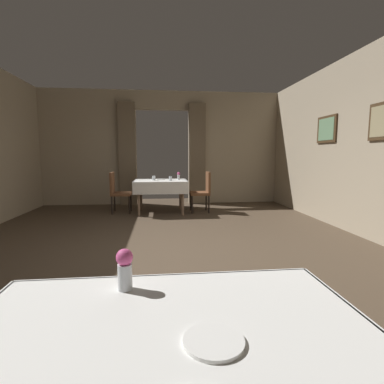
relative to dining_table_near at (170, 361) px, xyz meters
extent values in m
plane|color=#4C3D2D|center=(0.03, 2.95, -0.66)|extent=(10.08, 10.08, 0.00)
cube|color=#47331E|center=(3.16, 3.15, 1.14)|extent=(0.03, 0.47, 0.54)
cube|color=#998C66|center=(3.14, 3.15, 1.14)|extent=(0.01, 0.38, 0.44)
cube|color=#47331E|center=(3.16, 4.55, 1.15)|extent=(0.03, 0.63, 0.51)
cube|color=#668C66|center=(3.14, 4.55, 1.15)|extent=(0.01, 0.52, 0.42)
cube|color=tan|center=(-1.92, 7.15, 0.84)|extent=(2.50, 0.12, 3.00)
cube|color=tan|center=(1.98, 7.15, 0.84)|extent=(2.50, 0.12, 3.00)
cube|color=tan|center=(0.03, 7.15, 2.09)|extent=(1.40, 0.12, 0.50)
cube|color=#70604C|center=(-0.89, 7.01, 0.68)|extent=(0.44, 0.14, 2.67)
cube|color=#70604C|center=(0.95, 7.01, 0.68)|extent=(0.44, 0.14, 2.67)
cylinder|color=#7A604C|center=(-0.57, 0.35, -0.30)|extent=(0.06, 0.06, 0.71)
cylinder|color=#7A604C|center=(0.57, 0.35, -0.30)|extent=(0.06, 0.06, 0.71)
cube|color=#7A604C|center=(0.00, 0.00, 0.07)|extent=(1.30, 0.87, 0.03)
cube|color=white|center=(0.00, 0.00, 0.09)|extent=(1.36, 0.93, 0.01)
cube|color=white|center=(0.00, 0.46, -0.04)|extent=(1.36, 0.02, 0.26)
cube|color=white|center=(0.68, 0.00, -0.04)|extent=(0.02, 0.93, 0.26)
cylinder|color=#7A604C|center=(-0.50, 5.43, -0.30)|extent=(0.06, 0.06, 0.71)
cylinder|color=#7A604C|center=(0.44, 5.43, -0.30)|extent=(0.06, 0.06, 0.71)
cylinder|color=#7A604C|center=(-0.50, 6.21, -0.30)|extent=(0.06, 0.06, 0.71)
cylinder|color=#7A604C|center=(0.44, 6.21, -0.30)|extent=(0.06, 0.06, 0.71)
cube|color=#7A604C|center=(-0.03, 5.82, 0.07)|extent=(1.11, 0.94, 0.03)
cube|color=white|center=(-0.03, 5.82, 0.09)|extent=(1.17, 1.00, 0.01)
cube|color=white|center=(-0.03, 5.32, -0.04)|extent=(1.17, 0.02, 0.26)
cube|color=white|center=(-0.03, 6.32, -0.04)|extent=(1.17, 0.02, 0.26)
cube|color=white|center=(-0.61, 5.82, -0.04)|extent=(0.02, 1.00, 0.26)
cube|color=white|center=(0.55, 5.82, -0.04)|extent=(0.02, 1.00, 0.26)
cylinder|color=black|center=(0.67, 5.61, -0.45)|extent=(0.04, 0.04, 0.42)
cylinder|color=black|center=(0.67, 5.99, -0.45)|extent=(0.04, 0.04, 0.42)
cylinder|color=black|center=(1.05, 5.61, -0.45)|extent=(0.04, 0.04, 0.42)
cylinder|color=black|center=(1.05, 5.99, -0.45)|extent=(0.04, 0.04, 0.42)
cube|color=brown|center=(0.86, 5.80, -0.22)|extent=(0.44, 0.44, 0.06)
cube|color=brown|center=(1.06, 5.80, 0.03)|extent=(0.05, 0.42, 0.48)
cylinder|color=black|center=(-0.73, 6.08, -0.45)|extent=(0.04, 0.04, 0.42)
cylinder|color=black|center=(-0.73, 5.70, -0.45)|extent=(0.04, 0.04, 0.42)
cylinder|color=black|center=(-1.11, 6.08, -0.45)|extent=(0.04, 0.04, 0.42)
cylinder|color=black|center=(-1.11, 5.70, -0.45)|extent=(0.04, 0.04, 0.42)
cube|color=brown|center=(-0.92, 5.89, -0.22)|extent=(0.44, 0.44, 0.06)
cube|color=brown|center=(-1.12, 5.89, 0.03)|extent=(0.05, 0.42, 0.48)
cylinder|color=silver|center=(-0.17, 0.33, 0.15)|extent=(0.06, 0.06, 0.11)
sphere|color=#D84C8C|center=(-0.17, 0.33, 0.23)|extent=(0.07, 0.07, 0.07)
cylinder|color=white|center=(0.13, -0.06, 0.10)|extent=(0.19, 0.19, 0.01)
cylinder|color=silver|center=(0.38, 5.87, 0.15)|extent=(0.06, 0.06, 0.11)
sphere|color=#D84C8C|center=(0.38, 5.87, 0.23)|extent=(0.07, 0.07, 0.07)
cylinder|color=silver|center=(0.19, 5.63, 0.14)|extent=(0.07, 0.07, 0.10)
cylinder|color=white|center=(-0.03, 5.98, 0.10)|extent=(0.20, 0.20, 0.01)
cylinder|color=silver|center=(-0.18, 5.76, 0.14)|extent=(0.07, 0.07, 0.10)
camera|label=1|loc=(-0.02, -0.86, 0.65)|focal=27.36mm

